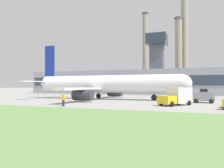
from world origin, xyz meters
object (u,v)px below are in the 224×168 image
object	(u,v)px
pushback_tug	(204,97)
baggage_truck	(177,97)
airplane	(105,84)
ground_crew_person	(63,100)

from	to	relation	value
pushback_tug	baggage_truck	size ratio (longest dim) A/B	0.64
airplane	baggage_truck	distance (m)	17.09
baggage_truck	ground_crew_person	size ratio (longest dim) A/B	2.96
airplane	ground_crew_person	distance (m)	15.94
airplane	ground_crew_person	size ratio (longest dim) A/B	18.43
pushback_tug	ground_crew_person	bearing A→B (deg)	-143.26
baggage_truck	pushback_tug	bearing A→B (deg)	58.99
ground_crew_person	pushback_tug	bearing A→B (deg)	36.74
airplane	baggage_truck	size ratio (longest dim) A/B	6.22
pushback_tug	baggage_truck	xyz separation A→B (m)	(-3.69, -6.13, 0.21)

